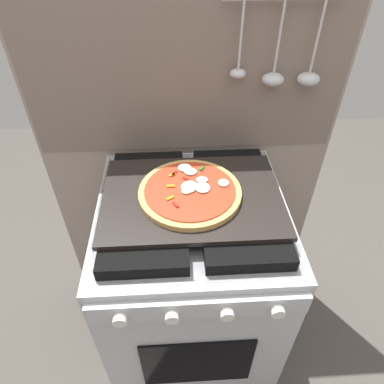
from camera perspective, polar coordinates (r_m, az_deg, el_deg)
ground_plane at (r=1.79m, az=0.00°, el=-22.92°), size 4.00×4.00×0.00m
kitchen_backsplash at (r=1.38m, az=-0.67°, el=4.82°), size 1.10×0.09×1.55m
stove at (r=1.40m, az=0.00°, el=-14.90°), size 0.60×0.64×0.90m
baking_tray at (r=1.05m, az=0.00°, el=-0.74°), size 0.54×0.38×0.02m
pizza_left at (r=1.04m, az=-0.31°, el=0.25°), size 0.31×0.31×0.03m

